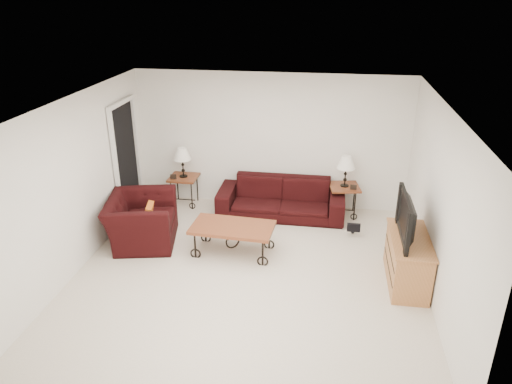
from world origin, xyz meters
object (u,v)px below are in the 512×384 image
side_table_right (343,200)px  tv_stand (407,260)px  armchair (142,220)px  side_table_left (184,190)px  television (412,218)px  lamp_right (346,171)px  coffee_table (233,239)px  sofa (281,198)px  lamp_left (183,162)px  backpack (354,222)px

side_table_right → tv_stand: bearing=-67.6°
armchair → side_table_right: bearing=-76.7°
side_table_left → television: size_ratio=0.54×
side_table_left → lamp_right: lamp_right is taller
side_table_right → tv_stand: 2.24m
coffee_table → sofa: bearing=67.9°
coffee_table → armchair: bearing=174.9°
lamp_left → tv_stand: lamp_left is taller
sofa → armchair: bearing=-147.9°
sofa → armchair: armchair is taller
sofa → tv_stand: (1.97, -1.89, 0.02)m
side_table_right → lamp_left: size_ratio=1.00×
sofa → coffee_table: (-0.60, -1.47, -0.10)m
lamp_left → coffee_table: bearing=-52.5°
sofa → television: (1.95, -1.89, 0.68)m
side_table_left → coffee_table: 2.09m
television → backpack: size_ratio=2.43×
tv_stand → lamp_right: bearing=112.4°
armchair → backpack: bearing=-88.7°
sofa → lamp_left: bearing=174.5°
side_table_right → lamp_right: size_ratio=1.00×
tv_stand → backpack: bearing=117.0°
lamp_left → backpack: 3.30m
sofa → side_table_left: 1.88m
side_table_left → television: bearing=-28.4°
side_table_left → side_table_right: bearing=-0.0°
lamp_left → sofa: bearing=-5.5°
armchair → television: size_ratio=1.12×
lamp_left → armchair: size_ratio=0.48×
side_table_left → backpack: (3.16, -0.73, -0.07)m
lamp_left → side_table_left: bearing=0.0°
sofa → television: bearing=-44.1°
television → lamp_right: bearing=-158.1°
lamp_left → television: television is taller
sofa → tv_stand: 2.73m
tv_stand → side_table_right: bearing=112.4°
tv_stand → backpack: size_ratio=2.71×
side_table_left → television: television is taller
side_table_left → lamp_left: 0.57m
sofa → lamp_right: size_ratio=4.01×
lamp_right → armchair: size_ratio=0.48×
coffee_table → tv_stand: tv_stand is taller
armchair → television: television is taller
sofa → coffee_table: sofa is taller
sofa → armchair: (-2.13, -1.34, 0.05)m
sofa → side_table_right: bearing=9.1°
lamp_right → tv_stand: 2.30m
side_table_left → armchair: size_ratio=0.48×
tv_stand → coffee_table: bearing=170.8°
television → backpack: 1.70m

